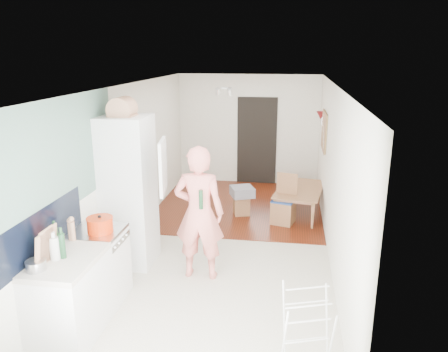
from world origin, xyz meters
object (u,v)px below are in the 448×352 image
(person, at_px, (199,201))
(stool, at_px, (241,205))
(drying_rack, at_px, (306,335))
(dining_table, at_px, (301,203))
(dining_chair, at_px, (284,200))

(person, height_order, stool, person)
(stool, height_order, drying_rack, drying_rack)
(stool, distance_m, drying_rack, 4.25)
(dining_table, height_order, dining_chair, dining_chair)
(person, xyz_separation_m, stool, (0.30, 2.40, -0.90))
(dining_chair, height_order, stool, dining_chair)
(drying_rack, bearing_deg, dining_chair, 75.79)
(person, distance_m, dining_chair, 2.43)
(person, distance_m, dining_table, 3.07)
(stool, bearing_deg, drying_rack, -75.25)
(stool, bearing_deg, dining_chair, -21.75)
(person, xyz_separation_m, drying_rack, (1.38, -1.71, -0.66))
(person, relative_size, drying_rack, 2.56)
(person, distance_m, drying_rack, 2.29)
(person, relative_size, dining_table, 1.76)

